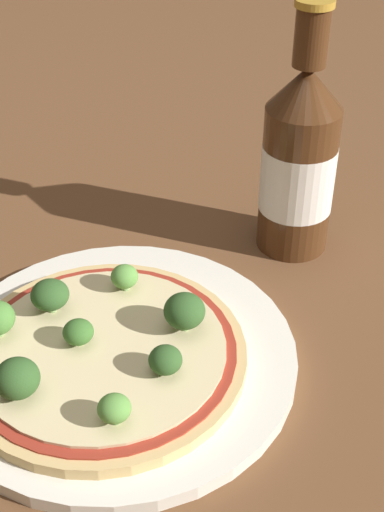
% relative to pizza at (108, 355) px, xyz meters
% --- Properties ---
extents(ground_plane, '(3.00, 3.00, 0.00)m').
position_rel_pizza_xyz_m(ground_plane, '(-0.00, 0.03, -0.02)').
color(ground_plane, brown).
extents(plate, '(0.28, 0.28, 0.01)m').
position_rel_pizza_xyz_m(plate, '(0.00, 0.01, -0.01)').
color(plate, silver).
rests_on(plate, ground_plane).
extents(pizza, '(0.22, 0.22, 0.01)m').
position_rel_pizza_xyz_m(pizza, '(0.00, 0.00, 0.00)').
color(pizza, tan).
rests_on(pizza, plate).
extents(broccoli_floret_0, '(0.02, 0.02, 0.02)m').
position_rel_pizza_xyz_m(broccoli_floret_0, '(0.05, -0.01, 0.02)').
color(broccoli_floret_0, '#7A9E5B').
rests_on(broccoli_floret_0, pizza).
extents(broccoli_floret_1, '(0.03, 0.03, 0.03)m').
position_rel_pizza_xyz_m(broccoli_floret_1, '(-0.06, 0.03, 0.02)').
color(broccoli_floret_1, '#7A9E5B').
rests_on(broccoli_floret_1, pizza).
extents(broccoli_floret_2, '(0.02, 0.02, 0.02)m').
position_rel_pizza_xyz_m(broccoli_floret_2, '(-0.01, 0.07, 0.02)').
color(broccoli_floret_2, '#7A9E5B').
rests_on(broccoli_floret_2, pizza).
extents(broccoli_floret_3, '(0.03, 0.03, 0.03)m').
position_rel_pizza_xyz_m(broccoli_floret_3, '(0.05, 0.04, 0.02)').
color(broccoli_floret_3, '#7A9E5B').
rests_on(broccoli_floret_3, pizza).
extents(broccoli_floret_4, '(0.02, 0.02, 0.02)m').
position_rel_pizza_xyz_m(broccoli_floret_4, '(-0.02, -0.00, 0.02)').
color(broccoli_floret_4, '#7A9E5B').
rests_on(broccoli_floret_4, pizza).
extents(broccoli_floret_5, '(0.03, 0.03, 0.03)m').
position_rel_pizza_xyz_m(broccoli_floret_5, '(-0.04, -0.06, 0.02)').
color(broccoli_floret_5, '#7A9E5B').
rests_on(broccoli_floret_5, pizza).
extents(broccoli_floret_6, '(0.02, 0.02, 0.02)m').
position_rel_pizza_xyz_m(broccoli_floret_6, '(0.03, -0.06, 0.02)').
color(broccoli_floret_6, '#7A9E5B').
rests_on(broccoli_floret_6, pizza).
extents(beer_bottle, '(0.07, 0.07, 0.23)m').
position_rel_pizza_xyz_m(beer_bottle, '(0.10, 0.22, 0.07)').
color(beer_bottle, '#472814').
rests_on(beer_bottle, ground_plane).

